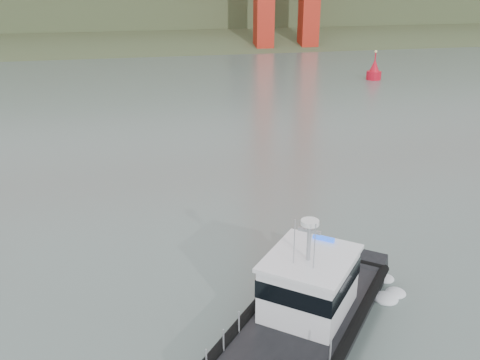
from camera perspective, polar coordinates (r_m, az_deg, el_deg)
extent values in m
plane|color=slate|center=(21.36, 6.46, -15.46)|extent=(400.00, 400.00, 0.00)
cube|color=#374A2A|center=(109.01, -9.36, 14.41)|extent=(500.00, 44.72, 16.25)
cube|color=#374A2A|center=(136.39, -10.27, 18.24)|extent=(500.00, 70.00, 18.00)
cube|color=black|center=(21.09, 3.45, -14.58)|extent=(7.41, 8.57, 1.11)
cube|color=black|center=(20.43, 10.09, -16.29)|extent=(7.41, 8.57, 1.11)
cube|color=black|center=(20.11, 6.26, -15.15)|extent=(8.44, 9.09, 0.23)
cube|color=white|center=(20.17, 7.38, -11.06)|extent=(4.25, 4.32, 2.12)
cube|color=black|center=(19.97, 7.44, -10.13)|extent=(4.33, 4.40, 0.69)
cube|color=white|center=(19.59, 7.54, -8.26)|extent=(4.51, 4.58, 0.15)
cylinder|color=#9B9DA3|center=(19.00, 7.36, -6.65)|extent=(0.15, 0.15, 1.66)
cylinder|color=white|center=(18.64, 7.47, -4.52)|extent=(0.65, 0.65, 0.17)
cylinder|color=red|center=(70.53, 14.07, 10.69)|extent=(1.84, 1.84, 1.23)
cone|color=red|center=(70.33, 14.16, 11.67)|extent=(1.43, 1.43, 1.84)
cylinder|color=red|center=(70.15, 14.25, 12.65)|extent=(0.16, 0.16, 1.02)
sphere|color=#E5D87F|center=(70.06, 14.30, 13.15)|extent=(0.31, 0.31, 0.31)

